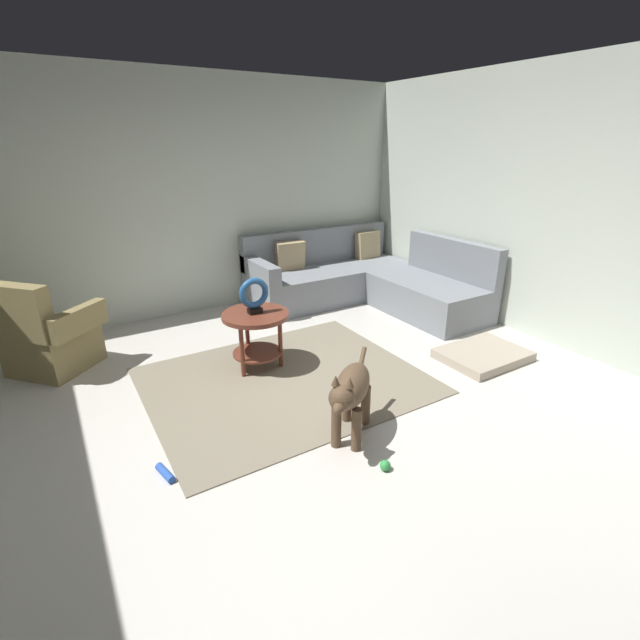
{
  "coord_description": "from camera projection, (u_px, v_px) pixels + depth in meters",
  "views": [
    {
      "loc": [
        -1.41,
        -2.44,
        1.96
      ],
      "look_at": [
        0.45,
        0.6,
        0.55
      ],
      "focal_mm": 25.32,
      "sensor_mm": 36.0,
      "label": 1
    }
  ],
  "objects": [
    {
      "name": "wall_back",
      "position": [
        180.0,
        199.0,
        5.18
      ],
      "size": [
        6.0,
        0.12,
        2.7
      ],
      "primitive_type": "cube",
      "color": "silver",
      "rests_on": "ground_plane"
    },
    {
      "name": "armchair",
      "position": [
        47.0,
        338.0,
        4.05
      ],
      "size": [
        0.98,
        1.0,
        0.88
      ],
      "rotation": [
        0.0,
        0.0,
        -0.83
      ],
      "color": "olive",
      "rests_on": "ground_plane"
    },
    {
      "name": "side_table",
      "position": [
        256.0,
        326.0,
        4.07
      ],
      "size": [
        0.6,
        0.6,
        0.54
      ],
      "color": "brown",
      "rests_on": "ground_plane"
    },
    {
      "name": "dog_toy_rope",
      "position": [
        165.0,
        473.0,
        2.83
      ],
      "size": [
        0.09,
        0.19,
        0.05
      ],
      "primitive_type": "cylinder",
      "rotation": [
        0.0,
        1.57,
        1.78
      ],
      "color": "blue",
      "rests_on": "ground_plane"
    },
    {
      "name": "dog_toy_ball",
      "position": [
        385.0,
        465.0,
        2.88
      ],
      "size": [
        0.07,
        0.07,
        0.07
      ],
      "primitive_type": "sphere",
      "color": "green",
      "rests_on": "ground_plane"
    },
    {
      "name": "dog",
      "position": [
        351.0,
        392.0,
        3.07
      ],
      "size": [
        0.67,
        0.6,
        0.63
      ],
      "rotation": [
        0.0,
        0.0,
        2.3
      ],
      "color": "brown",
      "rests_on": "ground_plane"
    },
    {
      "name": "wall_right",
      "position": [
        577.0,
        211.0,
        4.28
      ],
      "size": [
        0.12,
        6.0,
        2.7
      ],
      "primitive_type": "cube",
      "color": "silver",
      "rests_on": "ground_plane"
    },
    {
      "name": "ground_plane",
      "position": [
        311.0,
        432.0,
        3.36
      ],
      "size": [
        6.0,
        6.0,
        0.1
      ],
      "primitive_type": "cube",
      "color": "silver"
    },
    {
      "name": "area_rug",
      "position": [
        285.0,
        380.0,
        3.97
      ],
      "size": [
        2.3,
        1.9,
        0.01
      ],
      "primitive_type": "cube",
      "color": "gray",
      "rests_on": "ground_plane"
    },
    {
      "name": "dog_bed_mat",
      "position": [
        483.0,
        355.0,
        4.35
      ],
      "size": [
        0.8,
        0.6,
        0.09
      ],
      "primitive_type": "cube",
      "color": "#B2A38E",
      "rests_on": "ground_plane"
    },
    {
      "name": "sectional_couch",
      "position": [
        364.0,
        281.0,
        5.81
      ],
      "size": [
        2.2,
        2.25,
        0.88
      ],
      "color": "gray",
      "rests_on": "ground_plane"
    },
    {
      "name": "torus_sculpture",
      "position": [
        254.0,
        295.0,
        3.96
      ],
      "size": [
        0.28,
        0.08,
        0.33
      ],
      "color": "black",
      "rests_on": "side_table"
    }
  ]
}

